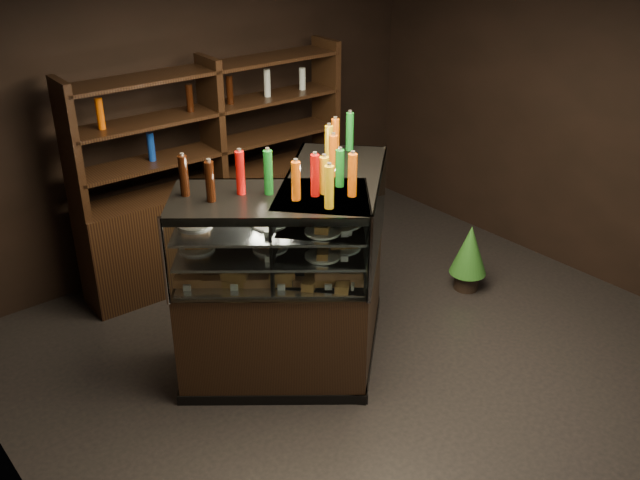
# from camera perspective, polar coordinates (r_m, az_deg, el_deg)

# --- Properties ---
(ground) EXTENTS (5.00, 5.00, 0.00)m
(ground) POSITION_cam_1_polar(r_m,az_deg,el_deg) (5.54, 4.53, -9.90)
(ground) COLOR black
(ground) RESTS_ON ground
(room_shell) EXTENTS (5.02, 5.02, 3.01)m
(room_shell) POSITION_cam_1_polar(r_m,az_deg,el_deg) (4.65, 5.40, 9.64)
(room_shell) COLOR black
(room_shell) RESTS_ON ground
(display_case) EXTENTS (2.02, 1.40, 1.46)m
(display_case) POSITION_cam_1_polar(r_m,az_deg,el_deg) (5.29, -1.33, -5.36)
(display_case) COLOR black
(display_case) RESTS_ON ground
(food_display) EXTENTS (1.64, 0.94, 0.45)m
(food_display) POSITION_cam_1_polar(r_m,az_deg,el_deg) (5.00, -1.34, 0.19)
(food_display) COLOR #DB984E
(food_display) RESTS_ON display_case
(bottles_top) EXTENTS (1.46, 0.80, 0.30)m
(bottles_top) POSITION_cam_1_polar(r_m,az_deg,el_deg) (4.79, -1.49, 5.92)
(bottles_top) COLOR black
(bottles_top) RESTS_ON display_case
(potted_conifer) EXTENTS (0.33, 0.33, 0.70)m
(potted_conifer) POSITION_cam_1_polar(r_m,az_deg,el_deg) (6.42, 11.90, -0.69)
(potted_conifer) COLOR black
(potted_conifer) RESTS_ON ground
(back_shelving) EXTENTS (2.57, 0.52, 2.00)m
(back_shelving) POSITION_cam_1_polar(r_m,az_deg,el_deg) (6.61, -8.15, 2.40)
(back_shelving) COLOR black
(back_shelving) RESTS_ON ground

